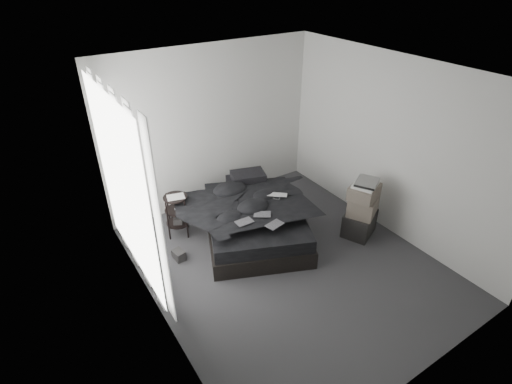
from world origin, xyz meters
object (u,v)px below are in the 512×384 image
bed (255,227)px  side_stand (177,216)px  laptop (277,193)px  box_lower (359,223)px

bed → side_stand: size_ratio=2.87×
bed → laptop: 0.65m
side_stand → box_lower: side_stand is taller
box_lower → bed: bearing=148.0°
bed → box_lower: bearing=-9.1°
laptop → box_lower: laptop is taller
laptop → box_lower: 1.35m
side_stand → box_lower: size_ratio=1.30×
bed → box_lower: (1.35, -0.84, 0.06)m
bed → laptop: (0.33, -0.09, 0.55)m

